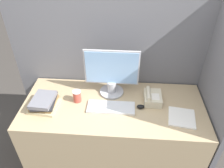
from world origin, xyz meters
TOP-DOWN VIEW (x-y plane):
  - cubicle_panel_rear at (0.00, 0.77)m, footprint 2.07×0.04m
  - cubicle_panel_right at (0.87, 0.40)m, footprint 0.04×0.79m
  - desk at (0.00, 0.37)m, footprint 1.67×0.73m
  - monitor at (-0.03, 0.55)m, footprint 0.50×0.23m
  - keyboard at (-0.02, 0.32)m, footprint 0.43×0.16m
  - mouse at (0.25, 0.34)m, footprint 0.07×0.04m
  - coffee_cup at (-0.34, 0.40)m, footprint 0.08×0.08m
  - book_stack at (-0.62, 0.30)m, footprint 0.26×0.28m
  - desk_telephone at (0.36, 0.45)m, footprint 0.16×0.20m
  - paper_pile at (0.60, 0.24)m, footprint 0.25×0.26m

SIDE VIEW (x-z plane):
  - desk at x=0.00m, z-range 0.00..0.77m
  - paper_pile at x=0.60m, z-range 0.77..0.79m
  - keyboard at x=-0.02m, z-range 0.77..0.79m
  - mouse at x=0.25m, z-range 0.77..0.81m
  - desk_telephone at x=0.36m, z-range 0.76..0.87m
  - book_stack at x=-0.62m, z-range 0.77..0.88m
  - coffee_cup at x=-0.34m, z-range 0.77..0.89m
  - cubicle_panel_right at x=0.87m, z-range 0.00..1.73m
  - cubicle_panel_rear at x=0.00m, z-range 0.00..1.73m
  - monitor at x=-0.03m, z-range 0.75..1.21m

